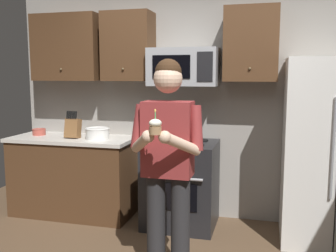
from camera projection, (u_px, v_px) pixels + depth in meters
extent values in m
cube|color=gray|center=(201.00, 105.00, 4.39)|extent=(4.40, 0.10, 2.60)
cube|color=black|center=(181.00, 184.00, 4.16)|extent=(0.76, 0.66, 0.92)
cube|color=black|center=(174.00, 197.00, 3.85)|extent=(0.48, 0.01, 0.28)
cylinder|color=#99999E|center=(173.00, 178.00, 3.80)|extent=(0.60, 0.03, 0.03)
cylinder|color=black|center=(161.00, 143.00, 4.01)|extent=(0.18, 0.18, 0.01)
cylinder|color=black|center=(195.00, 145.00, 3.92)|extent=(0.18, 0.18, 0.01)
cylinder|color=black|center=(168.00, 139.00, 4.28)|extent=(0.18, 0.18, 0.01)
cylinder|color=black|center=(200.00, 140.00, 4.19)|extent=(0.18, 0.18, 0.01)
cube|color=#9EA0A5|center=(184.00, 67.00, 4.11)|extent=(0.74, 0.40, 0.40)
cube|color=black|center=(171.00, 67.00, 3.94)|extent=(0.40, 0.01, 0.24)
cube|color=black|center=(205.00, 67.00, 3.85)|extent=(0.16, 0.01, 0.30)
cube|color=white|center=(332.00, 152.00, 3.69)|extent=(0.90, 0.72, 1.80)
cylinder|color=gray|center=(333.00, 149.00, 3.33)|extent=(0.02, 0.02, 0.90)
cube|color=#4C301C|center=(68.00, 48.00, 4.48)|extent=(0.80, 0.34, 0.76)
sphere|color=brown|center=(61.00, 69.00, 4.34)|extent=(0.03, 0.03, 0.03)
cube|color=#4C301C|center=(128.00, 47.00, 4.29)|extent=(0.55, 0.34, 0.76)
sphere|color=brown|center=(123.00, 69.00, 4.15)|extent=(0.03, 0.03, 0.03)
cube|color=#4C301C|center=(251.00, 44.00, 3.95)|extent=(0.55, 0.34, 0.76)
sphere|color=brown|center=(250.00, 69.00, 3.81)|extent=(0.03, 0.03, 0.03)
cube|color=#4C301C|center=(74.00, 177.00, 4.51)|extent=(1.40, 0.62, 0.88)
cube|color=beige|center=(73.00, 139.00, 4.45)|extent=(1.44, 0.66, 0.04)
cube|color=brown|center=(73.00, 128.00, 4.38)|extent=(0.16, 0.15, 0.24)
cylinder|color=black|center=(67.00, 115.00, 4.35)|extent=(0.02, 0.04, 0.09)
cylinder|color=black|center=(69.00, 115.00, 4.34)|extent=(0.02, 0.04, 0.09)
cylinder|color=black|center=(71.00, 115.00, 4.34)|extent=(0.02, 0.04, 0.09)
cylinder|color=black|center=(72.00, 115.00, 4.33)|extent=(0.02, 0.04, 0.09)
cylinder|color=black|center=(74.00, 115.00, 4.33)|extent=(0.02, 0.04, 0.09)
cylinder|color=black|center=(76.00, 115.00, 4.32)|extent=(0.02, 0.04, 0.09)
cylinder|color=white|center=(97.00, 134.00, 4.31)|extent=(0.26, 0.26, 0.12)
torus|color=white|center=(97.00, 129.00, 4.30)|extent=(0.27, 0.27, 0.02)
cylinder|color=#B24C3F|center=(39.00, 132.00, 4.60)|extent=(0.15, 0.15, 0.07)
torus|color=#B24C3F|center=(39.00, 129.00, 4.59)|extent=(0.16, 0.16, 0.01)
cylinder|color=#262628|center=(156.00, 227.00, 3.07)|extent=(0.15, 0.15, 0.86)
cylinder|color=#262628|center=(180.00, 229.00, 3.02)|extent=(0.15, 0.15, 0.86)
cube|color=maroon|center=(168.00, 139.00, 2.95)|extent=(0.38, 0.22, 0.58)
sphere|color=beige|center=(168.00, 79.00, 2.89)|extent=(0.22, 0.22, 0.22)
sphere|color=#382314|center=(168.00, 72.00, 2.89)|extent=(0.20, 0.20, 0.20)
cylinder|color=maroon|center=(139.00, 126.00, 2.96)|extent=(0.15, 0.18, 0.35)
cylinder|color=beige|center=(142.00, 142.00, 2.80)|extent=(0.26, 0.33, 0.21)
sphere|color=beige|center=(148.00, 136.00, 2.65)|extent=(0.09, 0.09, 0.09)
cylinder|color=maroon|center=(196.00, 128.00, 2.85)|extent=(0.15, 0.18, 0.35)
cylinder|color=beige|center=(182.00, 144.00, 2.73)|extent=(0.26, 0.33, 0.21)
sphere|color=beige|center=(165.00, 137.00, 2.62)|extent=(0.09, 0.09, 0.09)
cylinder|color=#A87F56|center=(155.00, 130.00, 2.61)|extent=(0.08, 0.08, 0.06)
ellipsoid|color=white|center=(155.00, 123.00, 2.60)|extent=(0.09, 0.09, 0.06)
cylinder|color=#4CBF66|center=(155.00, 116.00, 2.59)|extent=(0.01, 0.01, 0.06)
ellipsoid|color=#FFD159|center=(155.00, 111.00, 2.59)|extent=(0.01, 0.01, 0.02)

